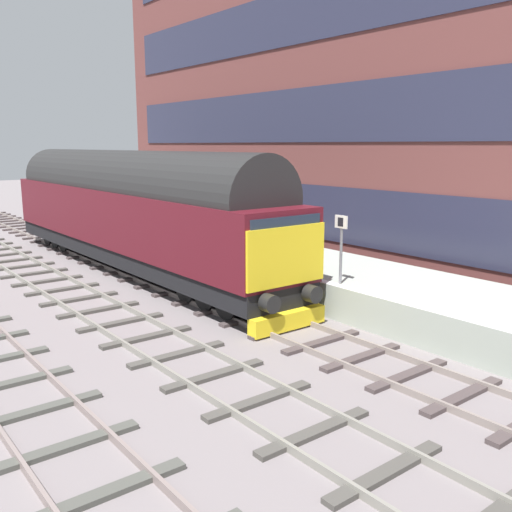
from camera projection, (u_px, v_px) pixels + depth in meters
name	position (u px, v px, depth m)	size (l,w,h in m)	color
ground_plane	(218.00, 304.00, 17.52)	(140.00, 140.00, 0.00)	slate
track_main	(218.00, 302.00, 17.51)	(2.50, 60.00, 0.15)	gray
track_adjacent_west	(121.00, 322.00, 15.53)	(2.50, 60.00, 0.15)	gray
station_platform	(303.00, 272.00, 19.61)	(4.00, 44.00, 1.01)	#9EA69B
station_building	(407.00, 15.00, 21.69)	(5.28, 36.24, 19.65)	brown
diesel_locomotive	(129.00, 208.00, 21.76)	(2.74, 19.07, 4.68)	black
platform_number_sign	(341.00, 239.00, 15.71)	(0.10, 0.44, 1.95)	slate
waiting_passenger	(249.00, 220.00, 21.87)	(0.45, 0.47, 1.64)	#2A2632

